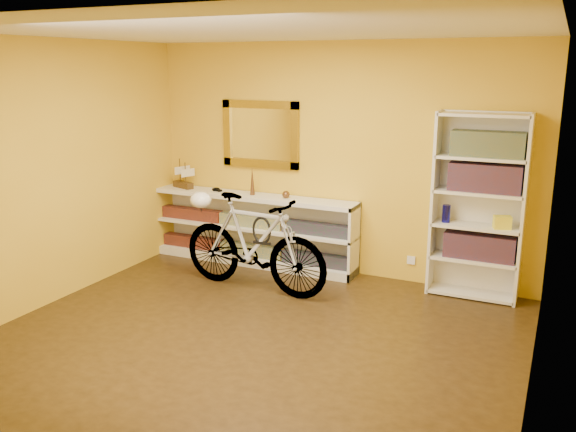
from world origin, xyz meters
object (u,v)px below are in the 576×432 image
at_px(bicycle, 254,243).
at_px(console_unit, 252,229).
at_px(helmet, 201,200).
at_px(bookcase, 478,207).

bearing_deg(bicycle, console_unit, 33.41).
distance_m(bicycle, helmet, 0.78).
distance_m(bookcase, bicycle, 2.32).
height_order(bicycle, helmet, bicycle).
bearing_deg(console_unit, bookcase, 0.56).
bearing_deg(helmet, bookcase, 15.10).
height_order(bookcase, helmet, bookcase).
relative_size(console_unit, bookcase, 1.37).
bearing_deg(bookcase, console_unit, -179.44).
bearing_deg(console_unit, helmet, -107.81).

